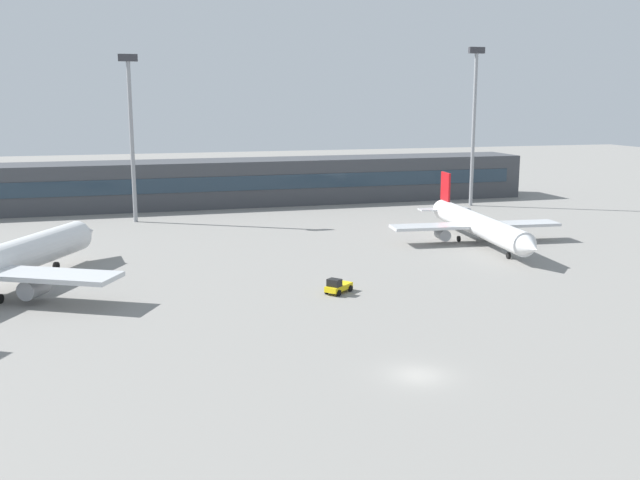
{
  "coord_description": "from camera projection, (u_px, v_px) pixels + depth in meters",
  "views": [
    {
      "loc": [
        -21.87,
        -49.33,
        21.22
      ],
      "look_at": [
        3.46,
        40.0,
        3.0
      ],
      "focal_mm": 40.79,
      "sensor_mm": 36.0,
      "label": 1
    }
  ],
  "objects": [
    {
      "name": "ground_plane",
      "position": [
        294.0,
        264.0,
        94.27
      ],
      "size": [
        400.0,
        400.0,
        0.0
      ],
      "primitive_type": "plane",
      "color": "gray"
    },
    {
      "name": "terminal_building",
      "position": [
        228.0,
        182.0,
        145.72
      ],
      "size": [
        124.43,
        12.13,
        9.0
      ],
      "color": "#3F4247",
      "rests_on": "ground_plane"
    },
    {
      "name": "floodlight_tower_east",
      "position": [
        474.0,
        117.0,
        142.04
      ],
      "size": [
        3.2,
        0.8,
        30.8
      ],
      "color": "gray",
      "rests_on": "ground_plane"
    },
    {
      "name": "floodlight_tower_west",
      "position": [
        131.0,
        127.0,
        123.31
      ],
      "size": [
        3.2,
        0.8,
        28.38
      ],
      "color": "gray",
      "rests_on": "ground_plane"
    },
    {
      "name": "baggage_tug_yellow",
      "position": [
        338.0,
        286.0,
        80.03
      ],
      "size": [
        3.72,
        3.47,
        1.75
      ],
      "color": "yellow",
      "rests_on": "ground_plane"
    },
    {
      "name": "airplane_mid",
      "position": [
        478.0,
        225.0,
        107.0
      ],
      "size": [
        25.88,
        36.97,
        9.13
      ],
      "color": "silver",
      "rests_on": "ground_plane"
    }
  ]
}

